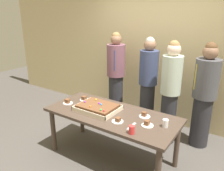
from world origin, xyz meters
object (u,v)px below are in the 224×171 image
plated_slice_center_front (144,115)px  drink_cup_nearest (132,130)px  person_striped_tie_right (170,91)px  plated_slice_near_left (84,99)px  drink_cup_middle (165,123)px  plated_slice_far_right (118,121)px  person_green_shirt_behind (116,77)px  person_serving_front (148,84)px  sheet_cake (98,107)px  person_far_right_suit (204,95)px  party_table (111,119)px  cake_server_utensil (131,126)px  plated_slice_near_right (147,124)px  plated_slice_far_left (68,102)px

plated_slice_center_front → drink_cup_nearest: 0.48m
plated_slice_center_front → person_striped_tie_right: size_ratio=0.09×
plated_slice_near_left → drink_cup_nearest: 1.22m
plated_slice_near_left → drink_cup_middle: bearing=-4.4°
plated_slice_far_right → person_green_shirt_behind: 1.50m
person_serving_front → sheet_cake: bearing=0.0°
person_far_right_suit → person_striped_tie_right: bearing=-19.4°
sheet_cake → person_striped_tie_right: bearing=50.8°
party_table → cake_server_utensil: bearing=-22.7°
party_table → plated_slice_near_right: size_ratio=12.46×
sheet_cake → plated_slice_center_front: sheet_cake is taller
party_table → person_striped_tie_right: 1.06m
plated_slice_near_right → drink_cup_middle: drink_cup_middle is taller
drink_cup_middle → cake_server_utensil: drink_cup_middle is taller
drink_cup_middle → person_serving_front: bearing=125.6°
drink_cup_nearest → cake_server_utensil: size_ratio=0.50×
cake_server_utensil → person_far_right_suit: bearing=65.7°
person_green_shirt_behind → sheet_cake: bearing=-0.0°
party_table → plated_slice_near_right: (0.57, -0.05, 0.11)m
plated_slice_far_right → drink_cup_nearest: drink_cup_nearest is taller
person_serving_front → person_striped_tie_right: bearing=89.3°
person_striped_tie_right → person_far_right_suit: bearing=152.2°
cake_server_utensil → person_serving_front: person_serving_front is taller
sheet_cake → plated_slice_near_left: bearing=156.7°
plated_slice_far_left → person_far_right_suit: person_far_right_suit is taller
sheet_cake → plated_slice_far_right: bearing=-19.0°
plated_slice_center_front → person_striped_tie_right: bearing=83.5°
plated_slice_far_right → person_far_right_suit: (0.77, 1.26, 0.12)m
plated_slice_far_left → person_striped_tie_right: 1.61m
plated_slice_near_right → plated_slice_far_left: size_ratio=1.00×
plated_slice_far_left → person_striped_tie_right: (1.26, 0.98, 0.13)m
plated_slice_near_left → plated_slice_far_left: 0.28m
plated_slice_far_left → person_striped_tie_right: person_striped_tie_right is taller
party_table → plated_slice_far_left: (-0.75, -0.09, 0.11)m
plated_slice_center_front → person_far_right_suit: person_far_right_suit is taller
drink_cup_nearest → person_far_right_suit: 1.49m
plated_slice_near_left → person_striped_tie_right: size_ratio=0.09×
plated_slice_near_left → person_green_shirt_behind: size_ratio=0.09×
plated_slice_center_front → person_serving_front: 0.95m
party_table → cake_server_utensil: 0.46m
plated_slice_near_left → plated_slice_far_left: size_ratio=1.00×
cake_server_utensil → plated_slice_far_left: bearing=175.9°
party_table → person_far_right_suit: person_far_right_suit is taller
sheet_cake → person_green_shirt_behind: (-0.39, 1.09, 0.13)m
drink_cup_nearest → plated_slice_center_front: bearing=98.0°
cake_server_utensil → drink_cup_nearest: bearing=-60.3°
drink_cup_middle → cake_server_utensil: 0.42m
plated_slice_near_right → drink_cup_middle: bearing=25.8°
plated_slice_far_left → drink_cup_nearest: bearing=-10.3°
plated_slice_far_left → person_striped_tie_right: size_ratio=0.09×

